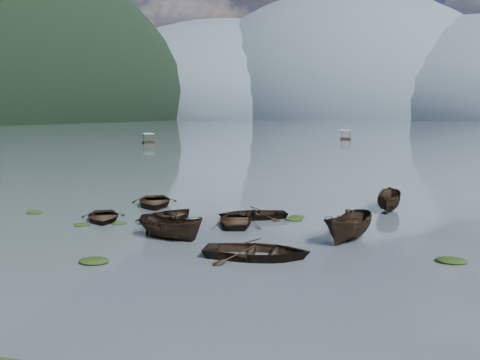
% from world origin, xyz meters
% --- Properties ---
extents(ground_plane, '(2400.00, 2400.00, 0.00)m').
position_xyz_m(ground_plane, '(0.00, 0.00, 0.00)').
color(ground_plane, '#49535B').
extents(haze_mtn_a, '(520.00, 520.00, 280.00)m').
position_xyz_m(haze_mtn_a, '(-260.00, 900.00, 0.00)').
color(haze_mtn_a, '#475666').
rests_on(haze_mtn_a, ground).
extents(haze_mtn_b, '(520.00, 520.00, 340.00)m').
position_xyz_m(haze_mtn_b, '(-60.00, 900.00, 0.00)').
color(haze_mtn_b, '#475666').
rests_on(haze_mtn_b, ground).
extents(haze_mtn_c, '(520.00, 520.00, 260.00)m').
position_xyz_m(haze_mtn_c, '(140.00, 900.00, 0.00)').
color(haze_mtn_c, '#475666').
rests_on(haze_mtn_c, ground).
extents(rowboat_0, '(4.32, 4.78, 0.81)m').
position_xyz_m(rowboat_0, '(-7.01, 6.40, 0.00)').
color(rowboat_0, black).
rests_on(rowboat_0, ground).
extents(rowboat_1, '(4.03, 4.93, 0.89)m').
position_xyz_m(rowboat_1, '(-3.21, 7.61, 0.00)').
color(rowboat_1, black).
rests_on(rowboat_1, ground).
extents(rowboat_2, '(4.09, 2.42, 1.49)m').
position_xyz_m(rowboat_2, '(-1.15, 2.90, 0.00)').
color(rowboat_2, black).
rests_on(rowboat_2, ground).
extents(rowboat_3, '(3.90, 4.71, 0.84)m').
position_xyz_m(rowboat_3, '(1.03, 7.37, 0.00)').
color(rowboat_3, black).
rests_on(rowboat_3, ground).
extents(rowboat_4, '(4.99, 3.75, 0.98)m').
position_xyz_m(rowboat_4, '(3.86, 0.55, 0.00)').
color(rowboat_4, black).
rests_on(rowboat_4, ground).
extents(rowboat_5, '(2.93, 4.61, 1.67)m').
position_xyz_m(rowboat_5, '(7.57, 4.96, 0.00)').
color(rowboat_5, black).
rests_on(rowboat_5, ground).
extents(rowboat_6, '(4.93, 5.62, 0.97)m').
position_xyz_m(rowboat_6, '(-6.17, 11.99, 0.00)').
color(rowboat_6, black).
rests_on(rowboat_6, ground).
extents(rowboat_7, '(5.08, 4.45, 0.88)m').
position_xyz_m(rowboat_7, '(1.48, 9.40, 0.00)').
color(rowboat_7, black).
rests_on(rowboat_7, ground).
extents(rowboat_8, '(1.82, 4.04, 1.52)m').
position_xyz_m(rowboat_8, '(9.53, 14.40, 0.00)').
color(rowboat_8, black).
rests_on(rowboat_8, ground).
extents(weed_clump_1, '(0.95, 0.76, 0.21)m').
position_xyz_m(weed_clump_1, '(-7.43, 4.72, 0.00)').
color(weed_clump_1, black).
rests_on(weed_clump_1, ground).
extents(weed_clump_2, '(1.33, 1.06, 0.29)m').
position_xyz_m(weed_clump_2, '(-2.68, -2.03, 0.00)').
color(weed_clump_2, black).
rests_on(weed_clump_2, ground).
extents(weed_clump_3, '(0.93, 0.79, 0.21)m').
position_xyz_m(weed_clump_3, '(4.09, 10.26, 0.00)').
color(weed_clump_3, black).
rests_on(weed_clump_3, ground).
extents(weed_clump_4, '(1.31, 1.04, 0.27)m').
position_xyz_m(weed_clump_4, '(12.08, 2.05, 0.00)').
color(weed_clump_4, black).
rests_on(weed_clump_4, ground).
extents(weed_clump_5, '(1.09, 0.88, 0.23)m').
position_xyz_m(weed_clump_5, '(-12.43, 7.35, 0.00)').
color(weed_clump_5, black).
rests_on(weed_clump_5, ground).
extents(weed_clump_6, '(0.91, 0.76, 0.19)m').
position_xyz_m(weed_clump_6, '(-5.53, 5.67, 0.00)').
color(weed_clump_6, black).
rests_on(weed_clump_6, ground).
extents(weed_clump_7, '(1.09, 0.88, 0.24)m').
position_xyz_m(weed_clump_7, '(4.04, 9.45, 0.00)').
color(weed_clump_7, black).
rests_on(weed_clump_7, ground).
extents(pontoon_left, '(4.76, 5.95, 2.12)m').
position_xyz_m(pontoon_left, '(-41.61, 87.87, 0.00)').
color(pontoon_left, black).
rests_on(pontoon_left, ground).
extents(pontoon_centre, '(2.73, 6.23, 2.36)m').
position_xyz_m(pontoon_centre, '(-0.55, 119.05, 0.00)').
color(pontoon_centre, black).
rests_on(pontoon_centre, ground).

